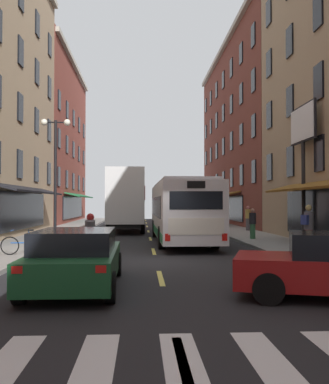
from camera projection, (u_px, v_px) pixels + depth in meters
The scene contains 14 objects.
ground_plane at pixel (156, 262), 15.44m from camera, with size 34.80×80.00×0.10m, color black.
lane_centre_dashes at pixel (156, 262), 15.20m from camera, with size 0.14×73.90×0.01m.
crosswalk_near at pixel (184, 367), 5.46m from camera, with size 7.10×2.80×0.01m.
sidewalk_right at pixel (323, 258), 15.76m from camera, with size 3.00×80.00×0.14m, color gray.
billboard_sign at pixel (303, 137), 20.85m from camera, with size 0.40×3.04×6.45m.
transit_bus at pixel (181, 211), 22.62m from camera, with size 2.73×11.22×3.07m.
box_truck at pixel (127, 201), 30.54m from camera, with size 2.50×7.77×4.22m.
sedan_near at pixel (76, 258), 10.54m from camera, with size 2.05×4.82×1.38m.
motorcycle_rider at pixel (90, 241), 15.04m from camera, with size 0.62×2.07×1.66m.
bicycle_near at pixel (25, 245), 16.10m from camera, with size 1.71×0.48×0.91m.
pedestrian_near at pixel (308, 227), 16.73m from camera, with size 0.52×0.47×1.80m.
pedestrian_mid at pixel (253, 223), 23.26m from camera, with size 0.36×0.36×1.58m.
pedestrian_far at pixel (248, 218), 30.33m from camera, with size 0.36×0.36×1.66m.
street_lamp_twin at pixel (55, 174), 21.53m from camera, with size 1.42×0.32×5.93m.
Camera 1 is at (-0.53, -15.49, 2.02)m, focal length 41.75 mm.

